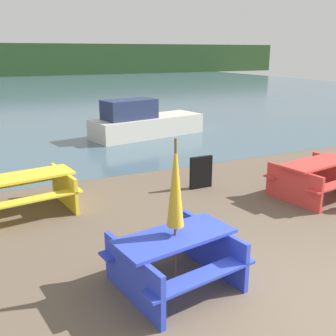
{
  "coord_description": "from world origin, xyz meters",
  "views": [
    {
      "loc": [
        -3.59,
        -2.9,
        3.04
      ],
      "look_at": [
        -0.46,
        3.74,
        0.85
      ],
      "focal_mm": 42.0,
      "sensor_mm": 36.0,
      "label": 1
    }
  ],
  "objects_px": {
    "signboard": "(201,172)",
    "picnic_table_blue": "(175,255)",
    "picnic_table_yellow": "(24,190)",
    "umbrella_gold": "(175,185)",
    "boat": "(143,122)",
    "picnic_table_red": "(317,175)"
  },
  "relations": [
    {
      "from": "picnic_table_red",
      "to": "picnic_table_yellow",
      "type": "height_order",
      "value": "picnic_table_red"
    },
    {
      "from": "picnic_table_blue",
      "to": "signboard",
      "type": "xyz_separation_m",
      "value": [
        2.28,
        3.28,
        -0.07
      ]
    },
    {
      "from": "picnic_table_blue",
      "to": "signboard",
      "type": "height_order",
      "value": "signboard"
    },
    {
      "from": "picnic_table_blue",
      "to": "picnic_table_red",
      "type": "relative_size",
      "value": 0.88
    },
    {
      "from": "picnic_table_blue",
      "to": "umbrella_gold",
      "type": "relative_size",
      "value": 0.88
    },
    {
      "from": "picnic_table_red",
      "to": "umbrella_gold",
      "type": "bearing_deg",
      "value": -157.67
    },
    {
      "from": "picnic_table_red",
      "to": "umbrella_gold",
      "type": "relative_size",
      "value": 1.0
    },
    {
      "from": "picnic_table_blue",
      "to": "picnic_table_red",
      "type": "height_order",
      "value": "picnic_table_red"
    },
    {
      "from": "signboard",
      "to": "boat",
      "type": "bearing_deg",
      "value": 80.83
    },
    {
      "from": "boat",
      "to": "picnic_table_red",
      "type": "bearing_deg",
      "value": -93.37
    },
    {
      "from": "picnic_table_yellow",
      "to": "umbrella_gold",
      "type": "relative_size",
      "value": 1.02
    },
    {
      "from": "signboard",
      "to": "umbrella_gold",
      "type": "bearing_deg",
      "value": -124.8
    },
    {
      "from": "signboard",
      "to": "picnic_table_blue",
      "type": "bearing_deg",
      "value": -124.8
    },
    {
      "from": "picnic_table_red",
      "to": "signboard",
      "type": "bearing_deg",
      "value": 143.06
    },
    {
      "from": "picnic_table_blue",
      "to": "signboard",
      "type": "relative_size",
      "value": 2.38
    },
    {
      "from": "boat",
      "to": "signboard",
      "type": "distance_m",
      "value": 6.0
    },
    {
      "from": "umbrella_gold",
      "to": "signboard",
      "type": "relative_size",
      "value": 2.7
    },
    {
      "from": "picnic_table_yellow",
      "to": "signboard",
      "type": "height_order",
      "value": "picnic_table_yellow"
    },
    {
      "from": "boat",
      "to": "umbrella_gold",
      "type": "bearing_deg",
      "value": -120.82
    },
    {
      "from": "picnic_table_red",
      "to": "picnic_table_yellow",
      "type": "bearing_deg",
      "value": 163.71
    },
    {
      "from": "picnic_table_blue",
      "to": "boat",
      "type": "height_order",
      "value": "boat"
    },
    {
      "from": "picnic_table_red",
      "to": "picnic_table_yellow",
      "type": "distance_m",
      "value": 6.08
    }
  ]
}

